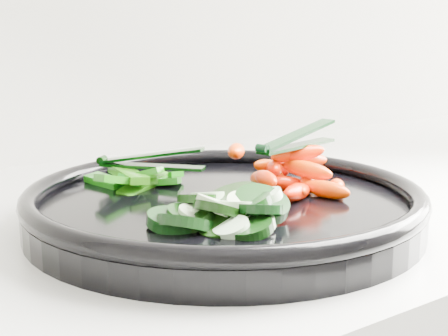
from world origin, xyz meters
TOP-DOWN VIEW (x-y plane):
  - veggie_tray at (-0.00, 1.61)m, footprint 0.42×0.42m
  - cucumber_pile at (-0.05, 1.56)m, footprint 0.13×0.13m
  - carrot_pile at (0.07, 1.61)m, footprint 0.14×0.15m
  - pepper_pile at (-0.05, 1.71)m, footprint 0.11×0.09m
  - tong_carrot at (0.08, 1.61)m, footprint 0.11×0.04m
  - tong_pepper at (-0.03, 1.71)m, footprint 0.09×0.09m

SIDE VIEW (x-z plane):
  - veggie_tray at x=0.00m, z-range 0.93..0.97m
  - pepper_pile at x=-0.05m, z-range 0.94..0.98m
  - cucumber_pile at x=-0.05m, z-range 0.94..0.98m
  - carrot_pile at x=0.07m, z-range 0.95..1.00m
  - tong_pepper at x=-0.03m, z-range 0.97..0.99m
  - tong_carrot at x=0.08m, z-range 0.99..1.02m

